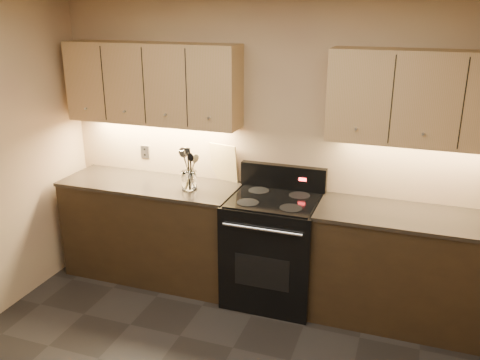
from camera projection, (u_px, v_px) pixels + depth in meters
name	position (u px, v px, depth m)	size (l,w,h in m)	color
wall_back	(276.00, 145.00, 4.40)	(4.00, 0.04, 2.60)	tan
counter_left	(152.00, 229.00, 4.75)	(1.62, 0.62, 0.93)	black
counter_right	(407.00, 269.00, 4.04)	(1.46, 0.62, 0.93)	black
stove	(273.00, 248.00, 4.36)	(0.76, 0.68, 1.14)	black
upper_cab_left	(152.00, 84.00, 4.45)	(1.60, 0.30, 0.70)	tan
upper_cab_right	(427.00, 99.00, 3.74)	(1.44, 0.30, 0.70)	tan
outlet_plate	(145.00, 152.00, 4.86)	(0.09, 0.01, 0.12)	#B2B5BA
utensil_crock	(189.00, 181.00, 4.41)	(0.17, 0.17, 0.16)	white
cutting_board	(224.00, 163.00, 4.59)	(0.28, 0.02, 0.35)	tan
wooden_spoon	(186.00, 170.00, 4.39)	(0.06, 0.06, 0.31)	tan
black_spoon	(191.00, 168.00, 4.40)	(0.06, 0.06, 0.34)	black
black_turner	(189.00, 168.00, 4.36)	(0.08, 0.08, 0.36)	black
steel_spatula	(193.00, 167.00, 4.37)	(0.08, 0.08, 0.37)	silver
steel_skimmer	(192.00, 170.00, 4.34)	(0.09, 0.09, 0.35)	silver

